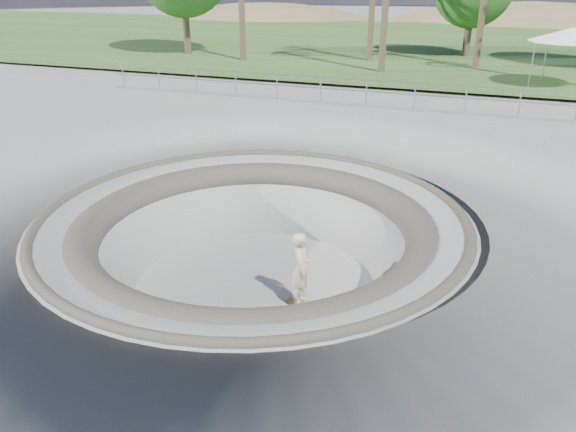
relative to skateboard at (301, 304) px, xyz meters
The scene contains 8 objects.
ground 2.37m from the skateboard, 158.64° to the left, with size 180.00×180.00×0.00m, color gray.
skate_bowl 1.50m from the skateboard, 158.64° to the left, with size 14.00×14.00×4.10m.
grass_strip 34.64m from the skateboard, 92.31° to the left, with size 180.00×36.00×0.12m.
distant_hills 58.00m from the skateboard, 87.64° to the left, with size 103.20×45.00×28.60m.
safety_railing 12.87m from the skateboard, 96.35° to the left, with size 25.00×0.06×1.03m.
skateboard is the anchor object (origin of this frame).
skater 0.93m from the skateboard, ahead, with size 0.66×0.44×1.82m, color beige.
canopy_white 20.80m from the skateboard, 70.90° to the left, with size 5.08×5.08×2.67m.
Camera 1 is at (4.97, -11.22, 5.38)m, focal length 35.00 mm.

